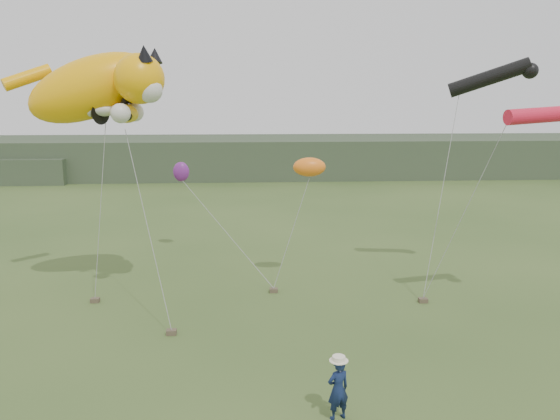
{
  "coord_description": "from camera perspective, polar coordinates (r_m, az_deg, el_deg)",
  "views": [
    {
      "loc": [
        0.12,
        -14.76,
        8.28
      ],
      "look_at": [
        1.17,
        3.0,
        4.61
      ],
      "focal_mm": 35.0,
      "sensor_mm": 36.0,
      "label": 1
    }
  ],
  "objects": [
    {
      "name": "cat_kite",
      "position": [
        22.46,
        -18.18,
        12.13
      ],
      "size": [
        6.64,
        3.55,
        3.83
      ],
      "color": "#FFAB06",
      "rests_on": "ground"
    },
    {
      "name": "sandbag_anchors",
      "position": [
        21.89,
        -9.29,
        -10.46
      ],
      "size": [
        17.98,
        5.1,
        0.18
      ],
      "color": "brown",
      "rests_on": "ground"
    },
    {
      "name": "tube_kites",
      "position": [
        23.79,
        23.62,
        11.34
      ],
      "size": [
        3.7,
        5.56,
        2.61
      ],
      "color": "black",
      "rests_on": "ground"
    },
    {
      "name": "festival_attendant",
      "position": [
        14.99,
        6.09,
        -18.14
      ],
      "size": [
        0.72,
        0.6,
        1.68
      ],
      "primitive_type": "imported",
      "rotation": [
        0.0,
        0.0,
        3.51
      ],
      "color": "#111E41",
      "rests_on": "ground"
    },
    {
      "name": "ground",
      "position": [
        16.92,
        -3.52,
        -17.64
      ],
      "size": [
        120.0,
        120.0,
        0.0
      ],
      "primitive_type": "plane",
      "color": "#385123",
      "rests_on": "ground"
    },
    {
      "name": "headland",
      "position": [
        59.88,
        -6.5,
        5.49
      ],
      "size": [
        90.0,
        13.0,
        4.0
      ],
      "color": "#2D3D28",
      "rests_on": "ground"
    },
    {
      "name": "misc_kites",
      "position": [
        25.25,
        -2.16,
        4.32
      ],
      "size": [
        7.26,
        6.26,
        1.83
      ],
      "color": "orange",
      "rests_on": "ground"
    },
    {
      "name": "fish_kite",
      "position": [
        22.08,
        -17.03,
        9.74
      ],
      "size": [
        2.5,
        1.63,
        1.19
      ],
      "color": "gold",
      "rests_on": "ground"
    }
  ]
}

